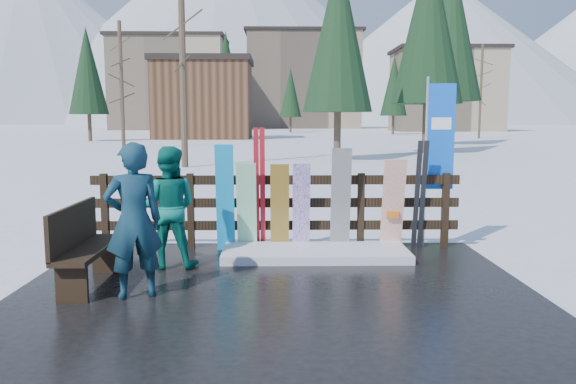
{
  "coord_description": "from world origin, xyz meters",
  "views": [
    {
      "loc": [
        0.04,
        -6.26,
        2.04
      ],
      "look_at": [
        0.16,
        1.0,
        1.1
      ],
      "focal_mm": 35.0,
      "sensor_mm": 36.0,
      "label": 1
    }
  ],
  "objects_px": {
    "snowboard_3": "(301,207)",
    "snowboard_2": "(280,208)",
    "bench": "(83,244)",
    "person_back": "(168,207)",
    "snowboard_0": "(225,198)",
    "rental_flag": "(437,143)",
    "snowboard_4": "(341,200)",
    "snowboard_1": "(247,207)",
    "snowboard_5": "(393,205)",
    "person_front": "(134,221)"
  },
  "relations": [
    {
      "from": "snowboard_3",
      "to": "snowboard_2",
      "type": "bearing_deg",
      "value": 180.0
    },
    {
      "from": "bench",
      "to": "person_back",
      "type": "distance_m",
      "value": 1.25
    },
    {
      "from": "snowboard_0",
      "to": "rental_flag",
      "type": "relative_size",
      "value": 0.62
    },
    {
      "from": "snowboard_4",
      "to": "snowboard_0",
      "type": "bearing_deg",
      "value": -180.0
    },
    {
      "from": "bench",
      "to": "snowboard_1",
      "type": "height_order",
      "value": "snowboard_1"
    },
    {
      "from": "bench",
      "to": "snowboard_5",
      "type": "xyz_separation_m",
      "value": [
        4.0,
        1.77,
        0.18
      ]
    },
    {
      "from": "snowboard_4",
      "to": "snowboard_3",
      "type": "bearing_deg",
      "value": -180.0
    },
    {
      "from": "snowboard_0",
      "to": "snowboard_3",
      "type": "xyz_separation_m",
      "value": [
        1.13,
        0.0,
        -0.14
      ]
    },
    {
      "from": "person_front",
      "to": "person_back",
      "type": "height_order",
      "value": "person_front"
    },
    {
      "from": "snowboard_5",
      "to": "snowboard_1",
      "type": "bearing_deg",
      "value": -180.0
    },
    {
      "from": "person_back",
      "to": "snowboard_1",
      "type": "bearing_deg",
      "value": -136.71
    },
    {
      "from": "snowboard_4",
      "to": "bench",
      "type": "bearing_deg",
      "value": -151.23
    },
    {
      "from": "snowboard_0",
      "to": "person_back",
      "type": "distance_m",
      "value": 1.11
    },
    {
      "from": "person_back",
      "to": "snowboard_4",
      "type": "bearing_deg",
      "value": -158.22
    },
    {
      "from": "rental_flag",
      "to": "person_front",
      "type": "bearing_deg",
      "value": -148.69
    },
    {
      "from": "snowboard_2",
      "to": "snowboard_5",
      "type": "xyz_separation_m",
      "value": [
        1.69,
        0.0,
        0.04
      ]
    },
    {
      "from": "rental_flag",
      "to": "snowboard_0",
      "type": "bearing_deg",
      "value": -175.19
    },
    {
      "from": "snowboard_5",
      "to": "rental_flag",
      "type": "bearing_deg",
      "value": 20.87
    },
    {
      "from": "snowboard_1",
      "to": "snowboard_4",
      "type": "bearing_deg",
      "value": 0.0
    },
    {
      "from": "bench",
      "to": "person_back",
      "type": "relative_size",
      "value": 0.93
    },
    {
      "from": "bench",
      "to": "snowboard_1",
      "type": "relative_size",
      "value": 1.1
    },
    {
      "from": "snowboard_1",
      "to": "person_front",
      "type": "relative_size",
      "value": 0.79
    },
    {
      "from": "person_front",
      "to": "bench",
      "type": "bearing_deg",
      "value": -52.84
    },
    {
      "from": "bench",
      "to": "snowboard_5",
      "type": "bearing_deg",
      "value": 23.83
    },
    {
      "from": "snowboard_5",
      "to": "snowboard_3",
      "type": "bearing_deg",
      "value": -180.0
    },
    {
      "from": "snowboard_3",
      "to": "rental_flag",
      "type": "xyz_separation_m",
      "value": [
        2.08,
        0.27,
        0.94
      ]
    },
    {
      "from": "snowboard_0",
      "to": "person_front",
      "type": "xyz_separation_m",
      "value": [
        -0.8,
        -2.17,
        0.06
      ]
    },
    {
      "from": "bench",
      "to": "snowboard_2",
      "type": "relative_size",
      "value": 1.12
    },
    {
      "from": "snowboard_4",
      "to": "rental_flag",
      "type": "distance_m",
      "value": 1.73
    },
    {
      "from": "snowboard_1",
      "to": "person_front",
      "type": "bearing_deg",
      "value": -117.23
    },
    {
      "from": "bench",
      "to": "snowboard_1",
      "type": "bearing_deg",
      "value": 44.17
    },
    {
      "from": "person_front",
      "to": "snowboard_2",
      "type": "bearing_deg",
      "value": -149.92
    },
    {
      "from": "rental_flag",
      "to": "person_back",
      "type": "height_order",
      "value": "rental_flag"
    },
    {
      "from": "person_back",
      "to": "snowboard_3",
      "type": "bearing_deg",
      "value": -152.4
    },
    {
      "from": "bench",
      "to": "person_front",
      "type": "xyz_separation_m",
      "value": [
        0.7,
        -0.4,
        0.34
      ]
    },
    {
      "from": "bench",
      "to": "person_back",
      "type": "bearing_deg",
      "value": 46.71
    },
    {
      "from": "person_back",
      "to": "snowboard_2",
      "type": "bearing_deg",
      "value": -147.68
    },
    {
      "from": "person_front",
      "to": "snowboard_0",
      "type": "bearing_deg",
      "value": -133.55
    },
    {
      "from": "snowboard_2",
      "to": "snowboard_1",
      "type": "bearing_deg",
      "value": 180.0
    },
    {
      "from": "snowboard_3",
      "to": "rental_flag",
      "type": "bearing_deg",
      "value": 7.41
    },
    {
      "from": "snowboard_1",
      "to": "snowboard_0",
      "type": "bearing_deg",
      "value": 180.0
    },
    {
      "from": "snowboard_0",
      "to": "snowboard_5",
      "type": "relative_size",
      "value": 1.14
    },
    {
      "from": "snowboard_3",
      "to": "snowboard_1",
      "type": "bearing_deg",
      "value": 180.0
    },
    {
      "from": "snowboard_4",
      "to": "person_back",
      "type": "bearing_deg",
      "value": -159.68
    },
    {
      "from": "snowboard_2",
      "to": "person_back",
      "type": "distance_m",
      "value": 1.73
    },
    {
      "from": "snowboard_4",
      "to": "person_back",
      "type": "xyz_separation_m",
      "value": [
        -2.39,
        -0.88,
        0.03
      ]
    },
    {
      "from": "snowboard_5",
      "to": "snowboard_0",
      "type": "bearing_deg",
      "value": -180.0
    },
    {
      "from": "snowboard_4",
      "to": "snowboard_2",
      "type": "bearing_deg",
      "value": -180.0
    },
    {
      "from": "snowboard_4",
      "to": "person_front",
      "type": "bearing_deg",
      "value": -139.25
    },
    {
      "from": "snowboard_2",
      "to": "person_front",
      "type": "xyz_separation_m",
      "value": [
        -1.61,
        -2.17,
        0.2
      ]
    }
  ]
}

